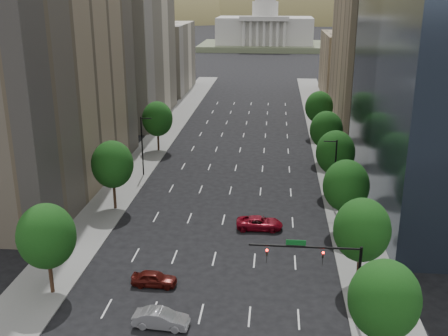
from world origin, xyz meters
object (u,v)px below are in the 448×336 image
(car_maroon, at_px, (154,279))
(traffic_signal, at_px, (329,266))
(car_red_far, at_px, (259,223))
(capitol, at_px, (265,30))
(car_silver, at_px, (161,319))

(car_maroon, bearing_deg, traffic_signal, -104.05)
(traffic_signal, xyz_separation_m, car_red_far, (-6.11, 17.77, -4.43))
(capitol, relative_size, car_red_far, 11.19)
(traffic_signal, relative_size, car_maroon, 2.14)
(traffic_signal, distance_m, car_silver, 14.39)
(traffic_signal, relative_size, car_silver, 1.96)
(traffic_signal, bearing_deg, car_silver, -171.00)
(capitol, xyz_separation_m, car_maroon, (-5.00, -215.49, -7.85))
(car_silver, bearing_deg, capitol, 3.14)
(car_maroon, xyz_separation_m, car_red_far, (9.42, 13.55, 0.02))
(car_silver, distance_m, car_red_far, 21.25)
(traffic_signal, bearing_deg, car_maroon, 164.78)
(car_silver, bearing_deg, car_red_far, -16.52)
(capitol, distance_m, car_silver, 222.01)
(car_maroon, distance_m, car_silver, 6.67)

